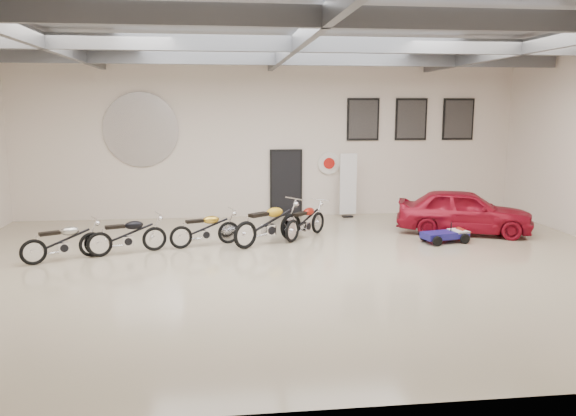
{
  "coord_description": "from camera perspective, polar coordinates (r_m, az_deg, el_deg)",
  "views": [
    {
      "loc": [
        -1.56,
        -11.89,
        3.43
      ],
      "look_at": [
        0.0,
        1.2,
        1.1
      ],
      "focal_mm": 35.0,
      "sensor_mm": 36.0,
      "label": 1
    }
  ],
  "objects": [
    {
      "name": "motorcycle_yellow",
      "position": [
        14.36,
        -1.97,
        -1.48
      ],
      "size": [
        2.16,
        1.81,
        1.13
      ],
      "primitive_type": null,
      "rotation": [
        0.0,
        0.0,
        0.62
      ],
      "color": "silver",
      "rests_on": "floor"
    },
    {
      "name": "vintage_car",
      "position": [
        16.38,
        17.43,
        -0.31
      ],
      "size": [
        2.63,
        3.94,
        1.25
      ],
      "primitive_type": "imported",
      "rotation": [
        0.0,
        0.0,
        1.22
      ],
      "color": "maroon",
      "rests_on": "floor"
    },
    {
      "name": "ceiling_beams",
      "position": [
        12.06,
        0.7,
        16.31
      ],
      "size": [
        15.8,
        11.8,
        0.32
      ],
      "primitive_type": null,
      "color": "#56585D",
      "rests_on": "ceiling"
    },
    {
      "name": "poster_mid",
      "position": [
        18.88,
        12.4,
        8.79
      ],
      "size": [
        1.05,
        0.08,
        1.35
      ],
      "primitive_type": null,
      "color": "black",
      "rests_on": "back_wall"
    },
    {
      "name": "oil_sign",
      "position": [
        18.25,
        4.18,
        4.56
      ],
      "size": [
        0.72,
        0.1,
        0.72
      ],
      "primitive_type": null,
      "color": "white",
      "rests_on": "back_wall"
    },
    {
      "name": "motorcycle_black",
      "position": [
        13.95,
        -16.02,
        -2.58
      ],
      "size": [
        1.93,
        1.17,
        0.96
      ],
      "primitive_type": null,
      "rotation": [
        0.0,
        0.0,
        0.35
      ],
      "color": "silver",
      "rests_on": "floor"
    },
    {
      "name": "motorcycle_silver",
      "position": [
        13.79,
        -21.91,
        -3.09
      ],
      "size": [
        1.87,
        1.36,
        0.94
      ],
      "primitive_type": null,
      "rotation": [
        0.0,
        0.0,
        0.49
      ],
      "color": "silver",
      "rests_on": "floor"
    },
    {
      "name": "back_wall",
      "position": [
        17.98,
        -1.82,
        7.05
      ],
      "size": [
        16.0,
        0.02,
        5.0
      ],
      "primitive_type": "cube",
      "color": "silver",
      "rests_on": "floor"
    },
    {
      "name": "poster_left",
      "position": [
        18.42,
        7.63,
        8.91
      ],
      "size": [
        1.05,
        0.08,
        1.35
      ],
      "primitive_type": null,
      "color": "black",
      "rests_on": "back_wall"
    },
    {
      "name": "banner_stand",
      "position": [
        18.01,
        6.13,
        2.19
      ],
      "size": [
        0.55,
        0.25,
        1.99
      ],
      "primitive_type": null,
      "rotation": [
        0.0,
        0.0,
        0.06
      ],
      "color": "white",
      "rests_on": "floor"
    },
    {
      "name": "go_kart",
      "position": [
        15.22,
        16.04,
        -2.37
      ],
      "size": [
        1.58,
        0.96,
        0.53
      ],
      "primitive_type": null,
      "rotation": [
        0.0,
        0.0,
        0.22
      ],
      "color": "navy",
      "rests_on": "floor"
    },
    {
      "name": "ceiling",
      "position": [
        12.09,
        0.7,
        17.49
      ],
      "size": [
        16.0,
        12.0,
        0.01
      ],
      "primitive_type": "cube",
      "color": "gray",
      "rests_on": "back_wall"
    },
    {
      "name": "floor",
      "position": [
        12.47,
        0.66,
        -5.94
      ],
      "size": [
        16.0,
        12.0,
        0.01
      ],
      "primitive_type": "cube",
      "color": "tan",
      "rests_on": "ground"
    },
    {
      "name": "motorcycle_red",
      "position": [
        15.1,
        1.79,
        -1.23
      ],
      "size": [
        1.65,
        1.79,
        0.97
      ],
      "primitive_type": null,
      "rotation": [
        0.0,
        0.0,
        0.86
      ],
      "color": "silver",
      "rests_on": "floor"
    },
    {
      "name": "door",
      "position": [
        18.11,
        -0.21,
        2.47
      ],
      "size": [
        0.92,
        0.08,
        2.1
      ],
      "primitive_type": "cube",
      "color": "black",
      "rests_on": "back_wall"
    },
    {
      "name": "poster_right",
      "position": [
        19.46,
        16.9,
        8.63
      ],
      "size": [
        1.05,
        0.08,
        1.35
      ],
      "primitive_type": null,
      "color": "black",
      "rests_on": "back_wall"
    },
    {
      "name": "motorcycle_gold",
      "position": [
        14.32,
        -8.42,
        -2.04
      ],
      "size": [
        1.87,
        1.11,
        0.93
      ],
      "primitive_type": null,
      "rotation": [
        0.0,
        0.0,
        0.33
      ],
      "color": "silver",
      "rests_on": "floor"
    },
    {
      "name": "logo_plaque",
      "position": [
        18.01,
        -14.71,
        7.7
      ],
      "size": [
        2.3,
        0.06,
        1.16
      ],
      "primitive_type": null,
      "color": "silver",
      "rests_on": "back_wall"
    }
  ]
}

